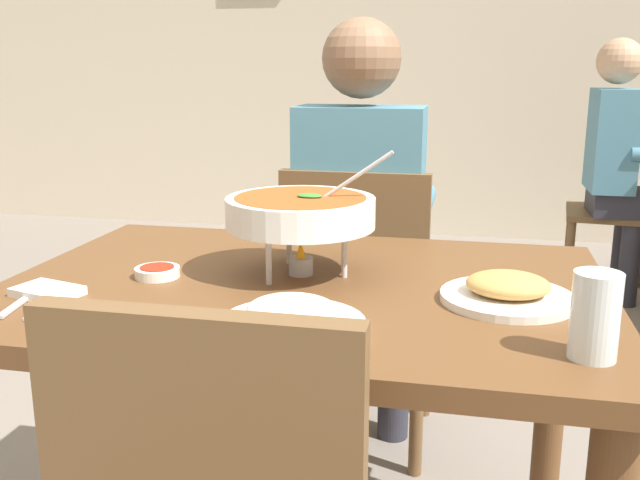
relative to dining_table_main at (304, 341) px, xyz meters
name	(u,v)px	position (x,y,z in m)	size (l,w,h in m)	color
cafe_rear_partition	(433,16)	(0.00, 3.76, 0.86)	(10.00, 0.10, 3.00)	beige
dining_table_main	(304,341)	(0.00, 0.00, 0.00)	(1.17, 0.82, 0.77)	brown
chair_diner_main	(359,296)	(0.00, 0.70, -0.13)	(0.44, 0.44, 0.90)	brown
diner_main	(362,217)	(0.00, 0.73, 0.10)	(0.40, 0.45, 1.31)	#2D2D38
curry_bowl	(301,213)	(-0.02, 0.05, 0.25)	(0.33, 0.30, 0.26)	silver
rice_plate	(292,318)	(0.04, -0.25, 0.14)	(0.24, 0.24, 0.06)	white
appetizer_plate	(508,291)	(0.39, -0.04, 0.14)	(0.24, 0.24, 0.06)	white
sauce_dish	(157,272)	(-0.30, -0.03, 0.13)	(0.09, 0.09, 0.02)	white
napkin_folded	(47,291)	(-0.45, -0.18, 0.13)	(0.12, 0.08, 0.02)	white
fork_utensil	(22,301)	(-0.47, -0.23, 0.13)	(0.01, 0.17, 0.01)	silver
spoon_utensil	(47,303)	(-0.42, -0.23, 0.13)	(0.01, 0.17, 0.01)	silver
drink_glass	(595,320)	(0.50, -0.27, 0.18)	(0.07, 0.07, 0.13)	silver
chair_bg_left	(632,200)	(1.12, 2.52, -0.13)	(0.48, 0.48, 0.90)	brown
patron_bg_left	(619,155)	(1.02, 2.46, 0.10)	(0.45, 0.40, 1.31)	#2D2D38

